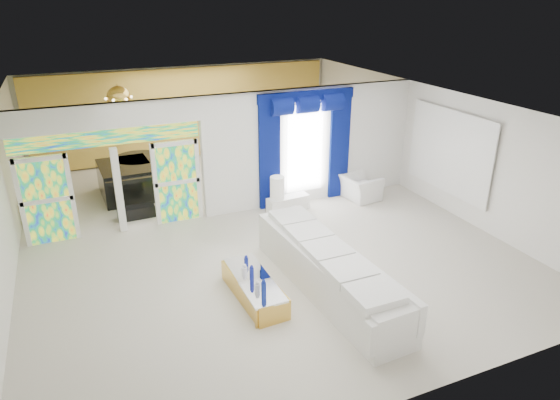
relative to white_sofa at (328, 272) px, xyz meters
name	(u,v)px	position (x,y,z in m)	size (l,w,h in m)	color
floor	(249,226)	(-0.42, 3.17, -0.40)	(12.00, 12.00, 0.00)	#B7AF9E
dividing_wall	(312,145)	(1.73, 4.17, 1.10)	(5.70, 0.18, 3.00)	white
dividing_header	(105,116)	(-3.27, 4.17, 2.32)	(4.30, 0.18, 0.55)	white
stained_panel_left	(47,200)	(-4.69, 4.17, 0.60)	(0.95, 0.04, 2.00)	#994C3F
stained_panel_right	(177,182)	(-1.84, 4.17, 0.60)	(0.95, 0.04, 2.00)	#994C3F
stained_transom	(108,138)	(-3.27, 4.17, 1.85)	(4.00, 0.05, 0.35)	#994C3F
window_pane	(305,149)	(1.48, 4.07, 1.05)	(1.00, 0.02, 2.30)	white
blue_drape_left	(269,156)	(0.48, 4.04, 1.00)	(0.55, 0.10, 2.80)	#031246
blue_drape_right	(339,147)	(2.48, 4.04, 1.00)	(0.55, 0.10, 2.80)	#031246
blue_pelmet	(306,96)	(1.48, 4.04, 2.42)	(2.60, 0.12, 0.25)	#031246
wall_mirror	(449,151)	(4.52, 2.17, 1.15)	(0.04, 2.70, 1.90)	white
gold_curtains	(187,113)	(-0.42, 9.07, 1.10)	(9.70, 0.12, 2.90)	gold
white_sofa	(328,272)	(0.00, 0.00, 0.00)	(0.90, 4.21, 0.80)	silver
coffee_table	(254,289)	(-1.35, 0.30, -0.20)	(0.60, 1.79, 0.40)	gold
console_table	(288,203)	(0.84, 3.68, -0.22)	(1.10, 0.35, 0.37)	white
table_lamp	(277,188)	(0.54, 3.68, 0.26)	(0.36, 0.36, 0.58)	white
armchair	(360,187)	(2.94, 3.63, -0.08)	(1.00, 0.87, 0.65)	silver
grand_piano	(126,180)	(-2.81, 6.33, 0.04)	(1.33, 1.74, 0.88)	black
piano_bench	(136,212)	(-2.81, 4.73, -0.25)	(0.89, 0.34, 0.30)	black
tv_console	(40,206)	(-4.95, 5.50, -0.02)	(0.52, 0.48, 0.76)	tan
chandelier	(119,97)	(-2.72, 6.57, 2.25)	(0.60, 0.60, 0.60)	gold
decanters	(254,278)	(-1.38, 0.21, 0.09)	(0.22, 1.14, 0.25)	silver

